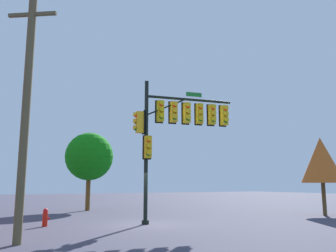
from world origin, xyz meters
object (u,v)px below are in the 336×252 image
at_px(signal_pole_assembly, 176,123).
at_px(utility_pole, 26,111).
at_px(tree_mid, 89,157).
at_px(tree_near, 321,160).
at_px(fire_hydrant, 45,217).

relative_size(signal_pole_assembly, utility_pole, 0.85).
bearing_deg(tree_mid, tree_near, -42.00).
bearing_deg(utility_pole, tree_near, 8.89).
bearing_deg(utility_pole, fire_hydrant, 71.89).
height_order(signal_pole_assembly, tree_mid, signal_pole_assembly).
height_order(fire_hydrant, tree_near, tree_near).
bearing_deg(tree_mid, utility_pole, -113.26).
height_order(utility_pole, tree_near, utility_pole).
relative_size(tree_near, tree_mid, 0.85).
height_order(signal_pole_assembly, tree_near, signal_pole_assembly).
bearing_deg(tree_near, fire_hydrant, 173.15).
relative_size(fire_hydrant, tree_mid, 0.14).
xyz_separation_m(signal_pole_assembly, tree_mid, (-1.71, 10.76, -1.11)).
xyz_separation_m(signal_pole_assembly, fire_hydrant, (-6.11, 1.69, -4.73)).
xyz_separation_m(signal_pole_assembly, tree_near, (10.58, -0.31, -1.65)).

